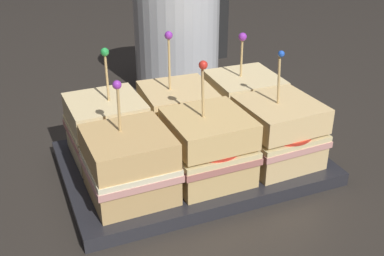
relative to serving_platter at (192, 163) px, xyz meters
name	(u,v)px	position (x,y,z in m)	size (l,w,h in m)	color
ground_plane	(192,168)	(0.00, 0.00, -0.01)	(6.00, 6.00, 0.00)	#2D2823
serving_platter	(192,163)	(0.00, 0.00, 0.00)	(0.35, 0.24, 0.02)	#232328
sandwich_front_left	(129,165)	(-0.10, -0.05, 0.05)	(0.10, 0.10, 0.14)	tan
sandwich_front_center	(208,147)	(0.00, -0.05, 0.05)	(0.10, 0.10, 0.16)	tan
sandwich_front_right	(278,132)	(0.10, -0.05, 0.05)	(0.10, 0.10, 0.16)	#DBB77A
sandwich_back_left	(107,128)	(-0.10, 0.05, 0.05)	(0.10, 0.10, 0.15)	beige
sandwich_back_center	(177,115)	(0.00, 0.05, 0.05)	(0.10, 0.10, 0.16)	#DBB77A
sandwich_back_right	(244,103)	(0.10, 0.05, 0.05)	(0.10, 0.11, 0.15)	beige
kettle_steel	(177,36)	(0.09, 0.30, 0.09)	(0.18, 0.16, 0.22)	#B7BABF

